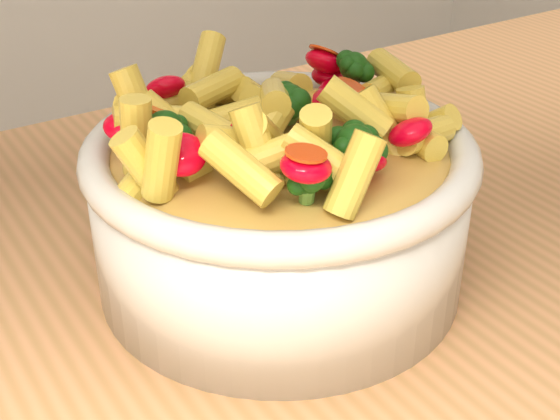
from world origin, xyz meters
TOP-DOWN VIEW (x-y plane):
  - serving_bowl at (-0.05, 0.07)m, footprint 0.23×0.23m
  - pasta_salad at (-0.05, 0.07)m, footprint 0.19×0.19m

SIDE VIEW (x-z plane):
  - serving_bowl at x=-0.05m, z-range 0.90..1.00m
  - pasta_salad at x=-0.05m, z-range 0.99..1.03m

